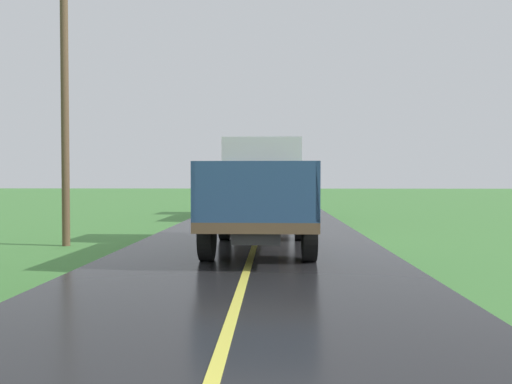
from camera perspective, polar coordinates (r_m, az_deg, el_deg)
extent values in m
cube|color=#2D2D30|center=(11.09, 0.54, -4.02)|extent=(0.90, 5.51, 0.24)
cube|color=brown|center=(11.07, 0.54, -2.99)|extent=(2.30, 5.80, 0.20)
cube|color=silver|center=(12.99, 0.82, 2.29)|extent=(2.10, 1.90, 1.90)
cube|color=black|center=(13.95, 0.92, 3.60)|extent=(1.78, 0.02, 0.76)
cube|color=#2D517F|center=(10.16, -5.90, 0.28)|extent=(0.08, 3.85, 1.10)
cube|color=#2D517F|center=(10.09, 6.69, 0.27)|extent=(0.08, 3.85, 1.10)
cube|color=#2D517F|center=(8.18, -0.08, 0.01)|extent=(2.30, 0.08, 1.10)
cube|color=#2D517F|center=(11.95, 0.68, 0.45)|extent=(2.30, 0.08, 1.10)
cylinder|color=black|center=(12.96, -3.86, -3.68)|extent=(0.28, 1.00, 1.00)
cylinder|color=black|center=(12.90, 5.47, -3.71)|extent=(0.28, 1.00, 1.00)
cylinder|color=black|center=(9.61, -6.06, -5.47)|extent=(0.28, 1.00, 1.00)
cylinder|color=black|center=(9.53, 6.59, -5.53)|extent=(0.28, 1.00, 1.00)
ellipsoid|color=#90C727|center=(10.07, 5.14, 0.06)|extent=(0.55, 0.63, 0.43)
ellipsoid|color=#95BE24|center=(11.47, 3.52, -1.37)|extent=(0.58, 0.74, 0.38)
ellipsoid|color=#93C41D|center=(9.99, 3.51, 0.14)|extent=(0.44, 0.42, 0.38)
ellipsoid|color=#8BBB27|center=(8.74, -4.86, -0.34)|extent=(0.45, 0.43, 0.51)
ellipsoid|color=#9AB21E|center=(10.11, 1.74, -1.86)|extent=(0.43, 0.50, 0.40)
ellipsoid|color=#93BD27|center=(9.73, 4.92, 2.03)|extent=(0.51, 0.54, 0.46)
ellipsoid|color=#A1B22D|center=(9.50, 0.18, 1.90)|extent=(0.46, 0.58, 0.52)
ellipsoid|color=#97C82B|center=(9.59, -0.43, 1.93)|extent=(0.52, 0.65, 0.49)
ellipsoid|color=#98C61F|center=(8.65, -3.71, 2.13)|extent=(0.50, 0.55, 0.45)
ellipsoid|color=#93BB1F|center=(8.79, 5.29, 1.65)|extent=(0.44, 0.53, 0.46)
cube|color=#2D2D30|center=(21.71, 0.83, -1.36)|extent=(0.90, 5.51, 0.24)
cube|color=brown|center=(21.70, 0.83, -0.84)|extent=(2.30, 5.80, 0.20)
cube|color=#197A4C|center=(23.63, 0.96, 1.89)|extent=(2.10, 1.90, 1.90)
cube|color=black|center=(24.59, 1.01, 2.65)|extent=(1.78, 0.02, 0.76)
cube|color=#232328|center=(20.77, -2.30, 0.86)|extent=(0.08, 3.85, 1.10)
cube|color=#232328|center=(20.71, 3.83, 0.85)|extent=(0.08, 3.85, 1.10)
cube|color=#232328|center=(18.83, 0.60, 0.80)|extent=(2.30, 0.08, 1.10)
cube|color=#232328|center=(22.59, 0.89, 0.90)|extent=(2.30, 0.08, 1.10)
cylinder|color=black|center=(23.56, -1.61, -1.39)|extent=(0.28, 1.00, 1.00)
cylinder|color=black|center=(23.51, 3.51, -1.40)|extent=(0.28, 1.00, 1.00)
cylinder|color=black|center=(20.18, -2.27, -1.86)|extent=(0.28, 1.00, 1.00)
cylinder|color=black|center=(20.12, 3.70, -1.87)|extent=(0.28, 1.00, 1.00)
ellipsoid|color=#A2CA2F|center=(19.85, -1.41, -0.33)|extent=(0.46, 0.50, 0.47)
ellipsoid|color=#95BE1F|center=(20.79, -0.98, 1.50)|extent=(0.57, 0.62, 0.36)
ellipsoid|color=#9BC421|center=(19.81, 0.29, 1.56)|extent=(0.49, 0.47, 0.50)
ellipsoid|color=#90C520|center=(19.81, 0.98, 1.64)|extent=(0.42, 0.41, 0.44)
ellipsoid|color=#95B327|center=(21.31, -0.91, 0.84)|extent=(0.48, 0.55, 0.46)
ellipsoid|color=#9FB52B|center=(21.46, 0.55, 0.75)|extent=(0.57, 0.61, 0.41)
ellipsoid|color=#A0C32E|center=(21.84, -0.53, -0.10)|extent=(0.48, 0.47, 0.49)
ellipsoid|color=#99C620|center=(21.90, -0.18, -0.03)|extent=(0.52, 0.63, 0.49)
ellipsoid|color=#92B21E|center=(19.64, -0.67, 1.60)|extent=(0.58, 0.63, 0.44)
ellipsoid|color=#8CC434|center=(19.35, -0.08, 0.77)|extent=(0.45, 0.59, 0.51)
ellipsoid|color=#8CC22E|center=(19.41, 0.57, -0.20)|extent=(0.60, 0.67, 0.40)
ellipsoid|color=#90BC30|center=(20.09, 2.73, -0.31)|extent=(0.47, 0.57, 0.50)
cylinder|color=brown|center=(13.35, -22.57, 10.10)|extent=(0.20, 0.20, 7.54)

